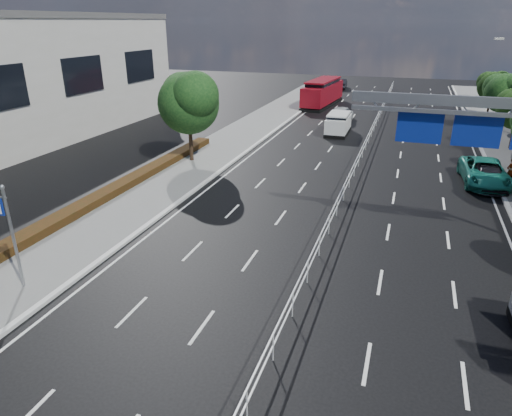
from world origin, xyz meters
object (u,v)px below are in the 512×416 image
(near_car_silver, at_px, (342,114))
(near_car_dark, at_px, (341,84))
(parked_car_teal, at_px, (485,172))
(white_minivan, at_px, (338,124))
(overhead_gantry, at_px, (497,126))
(red_bus, at_px, (323,92))
(toilet_sign, at_px, (0,219))
(parked_car_dark, at_px, (488,177))
(pedestrian_a, at_px, (511,171))

(near_car_silver, height_order, near_car_dark, near_car_silver)
(near_car_dark, bearing_deg, parked_car_teal, 106.43)
(white_minivan, relative_size, parked_car_teal, 0.79)
(overhead_gantry, bearing_deg, red_bus, 111.87)
(overhead_gantry, distance_m, red_bus, 38.43)
(toilet_sign, bearing_deg, near_car_dark, 86.91)
(parked_car_teal, bearing_deg, parked_car_dark, -73.89)
(toilet_sign, xyz_separation_m, parked_car_teal, (19.07, 19.51, -2.16))
(toilet_sign, distance_m, red_bus, 45.68)
(parked_car_teal, height_order, parked_car_dark, parked_car_teal)
(white_minivan, bearing_deg, overhead_gantry, -65.09)
(white_minivan, height_order, parked_car_dark, white_minivan)
(white_minivan, bearing_deg, parked_car_teal, -45.47)
(parked_car_teal, bearing_deg, red_bus, 117.35)
(toilet_sign, relative_size, pedestrian_a, 2.58)
(overhead_gantry, bearing_deg, toilet_sign, -150.40)
(parked_car_dark, distance_m, pedestrian_a, 1.47)
(overhead_gantry, relative_size, near_car_dark, 2.21)
(near_car_dark, relative_size, parked_car_teal, 0.82)
(overhead_gantry, relative_size, near_car_silver, 2.16)
(red_bus, relative_size, parked_car_teal, 1.91)
(white_minivan, bearing_deg, pedestrian_a, -41.69)
(toilet_sign, relative_size, white_minivan, 0.98)
(near_car_dark, bearing_deg, pedestrian_a, 108.23)
(overhead_gantry, height_order, parked_car_dark, overhead_gantry)
(toilet_sign, distance_m, pedestrian_a, 28.47)
(overhead_gantry, bearing_deg, parked_car_teal, 81.72)
(overhead_gantry, distance_m, parked_car_teal, 10.71)
(near_car_silver, height_order, parked_car_dark, near_car_silver)
(overhead_gantry, xyz_separation_m, red_bus, (-14.24, 35.47, -3.95))
(toilet_sign, height_order, pedestrian_a, toilet_sign)
(parked_car_dark, height_order, pedestrian_a, pedestrian_a)
(near_car_dark, height_order, parked_car_dark, near_car_dark)
(toilet_sign, distance_m, near_car_dark, 61.59)
(near_car_dark, bearing_deg, near_car_silver, 94.83)
(overhead_gantry, height_order, near_car_dark, overhead_gantry)
(overhead_gantry, bearing_deg, near_car_silver, 111.52)
(white_minivan, bearing_deg, toilet_sign, -104.96)
(white_minivan, bearing_deg, near_car_dark, 97.74)
(near_car_silver, bearing_deg, parked_car_dark, 127.87)
(near_car_dark, xyz_separation_m, pedestrian_a, (17.24, -41.86, 0.22))
(toilet_sign, distance_m, near_car_silver, 37.29)
(white_minivan, distance_m, parked_car_dark, 16.33)
(near_car_dark, bearing_deg, parked_car_dark, 106.42)
(white_minivan, relative_size, near_car_dark, 0.96)
(toilet_sign, relative_size, parked_car_teal, 0.77)
(near_car_dark, bearing_deg, overhead_gantry, 101.48)
(overhead_gantry, distance_m, near_car_silver, 28.85)
(toilet_sign, xyz_separation_m, pedestrian_a, (20.55, 19.60, -1.96))
(toilet_sign, distance_m, parked_car_teal, 27.37)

